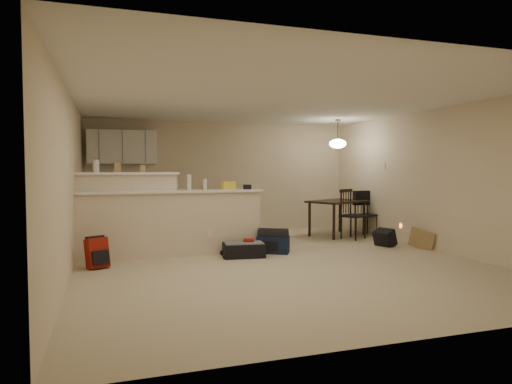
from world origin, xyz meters
name	(u,v)px	position (x,y,z in m)	size (l,w,h in m)	color
room	(276,181)	(0.00, 0.00, 1.25)	(7.00, 7.02, 2.50)	#C3B596
breakfast_bar	(156,219)	(-1.76, 0.98, 0.61)	(3.08, 0.58, 1.39)	beige
upper_cabinets	(122,147)	(-2.20, 3.32, 1.90)	(1.40, 0.34, 0.70)	white
kitchen_counter	(133,216)	(-2.00, 3.19, 0.45)	(1.80, 0.60, 0.90)	white
thermostat	(384,166)	(2.98, 1.55, 1.50)	(0.02, 0.12, 0.12)	beige
jar	(96,166)	(-2.68, 1.12, 1.49)	(0.10, 0.10, 0.20)	silver
cereal_box	(118,167)	(-2.34, 1.12, 1.47)	(0.10, 0.07, 0.16)	#A48854
small_box	(143,169)	(-1.94, 1.12, 1.45)	(0.08, 0.06, 0.12)	#A48854
bottle_a	(189,182)	(-1.21, 0.90, 1.22)	(0.07, 0.07, 0.26)	silver
bottle_b	(205,185)	(-0.94, 0.90, 1.18)	(0.06, 0.06, 0.18)	silver
bag_lump	(228,185)	(-0.53, 0.90, 1.16)	(0.22, 0.18, 0.14)	#A48854
pouch	(247,187)	(-0.19, 0.90, 1.13)	(0.12, 0.10, 0.08)	#A48854
dining_table	(337,205)	(2.20, 2.10, 0.67)	(1.44, 1.24, 0.76)	black
pendant_lamp	(338,143)	(2.20, 2.10, 1.99)	(0.36, 0.36, 0.62)	brown
dining_chair_near	(353,214)	(2.29, 1.56, 0.51)	(0.45, 0.43, 1.02)	black
dining_chair_far	(366,214)	(2.82, 1.93, 0.47)	(0.41, 0.39, 0.94)	black
suitcase	(244,250)	(-0.39, 0.45, 0.11)	(0.66, 0.43, 0.22)	black
red_backpack	(97,253)	(-2.67, 0.30, 0.22)	(0.29, 0.18, 0.44)	maroon
navy_duffel	(273,245)	(0.18, 0.61, 0.15)	(0.53, 0.29, 0.29)	#111D37
black_daypack	(385,238)	(2.40, 0.61, 0.15)	(0.35, 0.24, 0.30)	black
cardboard_sheet	(422,239)	(2.85, 0.13, 0.17)	(0.46, 0.02, 0.35)	#A48854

